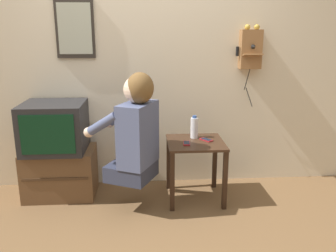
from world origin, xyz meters
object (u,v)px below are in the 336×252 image
person (136,129)px  wall_phone_antique (251,49)px  framed_picture (75,29)px  cell_phone_held (187,143)px  water_bottle (195,128)px  television (55,127)px  cell_phone_spare (207,140)px

person → wall_phone_antique: bearing=-38.0°
person → framed_picture: framed_picture is taller
cell_phone_held → water_bottle: 0.22m
framed_picture → cell_phone_held: framed_picture is taller
person → television: bearing=91.5°
person → framed_picture: bearing=68.4°
wall_phone_antique → cell_phone_held: (-0.66, -0.43, -0.80)m
wall_phone_antique → water_bottle: (-0.57, -0.25, -0.71)m
framed_picture → cell_phone_spare: bearing=-17.7°
person → framed_picture: (-0.55, 0.60, 0.82)m
person → cell_phone_spare: person is taller
framed_picture → person: bearing=-47.2°
cell_phone_spare → water_bottle: water_bottle is taller
water_bottle → framed_picture: bearing=165.1°
cell_phone_held → water_bottle: water_bottle is taller
television → wall_phone_antique: (1.86, 0.22, 0.69)m
wall_phone_antique → framed_picture: 1.68m
wall_phone_antique → person: bearing=-153.6°
framed_picture → water_bottle: bearing=-14.9°
person → cell_phone_held: bearing=-49.0°
wall_phone_antique → water_bottle: 0.94m
framed_picture → cell_phone_held: size_ratio=4.16×
person → water_bottle: 0.63m
cell_phone_held → wall_phone_antique: bearing=38.5°
wall_phone_antique → framed_picture: (-1.66, 0.04, 0.19)m
cell_phone_spare → person: bearing=162.2°
framed_picture → cell_phone_spare: (1.20, -0.38, -0.99)m
cell_phone_held → cell_phone_spare: (0.19, 0.09, 0.00)m
person → cell_phone_held: size_ratio=7.19×
person → wall_phone_antique: size_ratio=1.17×
person → wall_phone_antique: (1.11, 0.55, 0.63)m
wall_phone_antique → framed_picture: size_ratio=1.47×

